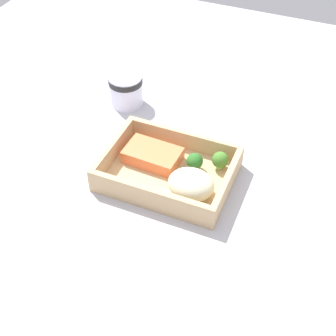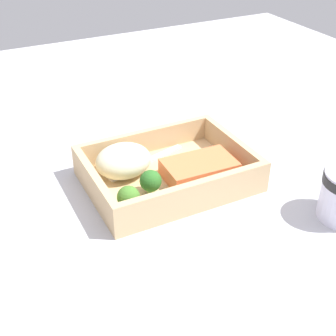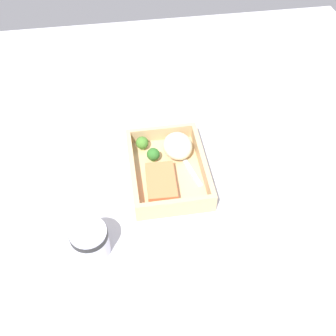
% 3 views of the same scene
% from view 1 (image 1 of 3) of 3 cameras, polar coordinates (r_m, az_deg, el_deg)
% --- Properties ---
extents(ground_plane, '(1.60, 1.60, 0.02)m').
position_cam_1_polar(ground_plane, '(0.96, 0.00, -1.58)').
color(ground_plane, '#B4B4BC').
extents(takeout_tray, '(0.26, 0.19, 0.01)m').
position_cam_1_polar(takeout_tray, '(0.95, 0.00, -0.91)').
color(takeout_tray, tan).
rests_on(takeout_tray, ground_plane).
extents(tray_rim, '(0.26, 0.19, 0.04)m').
position_cam_1_polar(tray_rim, '(0.93, 0.00, 0.25)').
color(tray_rim, tan).
rests_on(tray_rim, takeout_tray).
extents(salmon_fillet, '(0.12, 0.08, 0.03)m').
position_cam_1_polar(salmon_fillet, '(0.97, -1.88, 1.56)').
color(salmon_fillet, '#EC7443').
rests_on(salmon_fillet, takeout_tray).
extents(mashed_potatoes, '(0.09, 0.08, 0.05)m').
position_cam_1_polar(mashed_potatoes, '(0.89, 2.82, -2.01)').
color(mashed_potatoes, beige).
rests_on(mashed_potatoes, takeout_tray).
extents(broccoli_floret_1, '(0.03, 0.03, 0.04)m').
position_cam_1_polar(broccoli_floret_1, '(0.95, 6.37, 0.97)').
color(broccoli_floret_1, '#85A85F').
rests_on(broccoli_floret_1, takeout_tray).
extents(broccoli_floret_2, '(0.03, 0.03, 0.04)m').
position_cam_1_polar(broccoli_floret_2, '(0.94, 3.28, 0.80)').
color(broccoli_floret_2, '#78A053').
rests_on(broccoli_floret_2, takeout_tray).
extents(fork, '(0.16, 0.06, 0.00)m').
position_cam_1_polar(fork, '(0.91, 0.22, -3.00)').
color(fork, silver).
rests_on(fork, takeout_tray).
extents(paper_cup, '(0.08, 0.08, 0.08)m').
position_cam_1_polar(paper_cup, '(1.13, -5.15, 9.61)').
color(paper_cup, white).
rests_on(paper_cup, ground_plane).
extents(receipt_slip, '(0.11, 0.15, 0.00)m').
position_cam_1_polar(receipt_slip, '(0.87, 13.49, -8.60)').
color(receipt_slip, white).
rests_on(receipt_slip, ground_plane).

